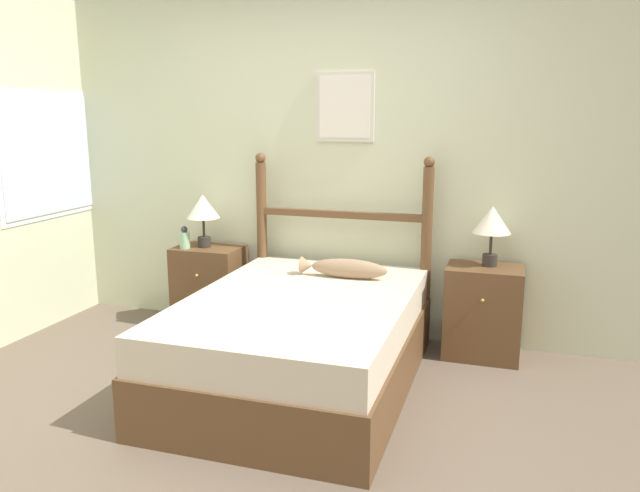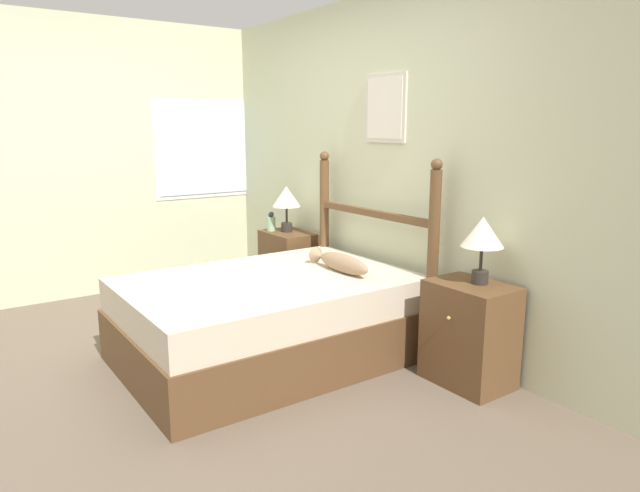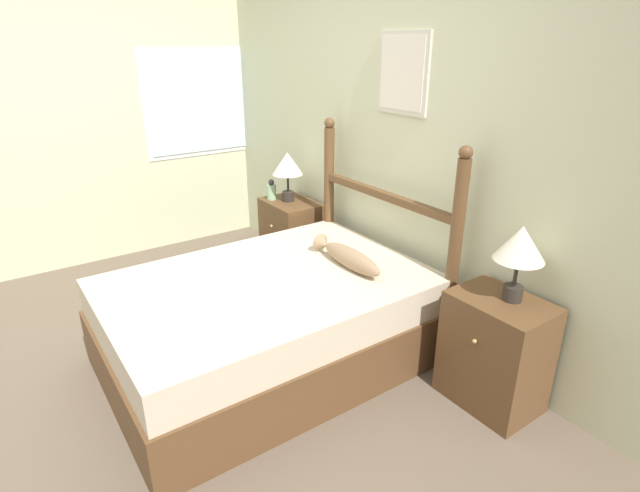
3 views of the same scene
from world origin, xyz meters
TOP-DOWN VIEW (x-y plane):
  - ground_plane at (0.00, 0.00)m, footprint 16.00×16.00m
  - wall_back at (0.00, 1.73)m, footprint 6.40×0.08m
  - wall_left at (-2.13, 0.02)m, footprint 0.08×6.40m
  - bed at (0.18, 0.66)m, footprint 1.34×1.92m
  - headboard at (0.18, 1.58)m, footprint 1.34×0.08m
  - nightstand_left at (-0.88, 1.49)m, footprint 0.51×0.39m
  - nightstand_right at (1.23, 1.49)m, footprint 0.51×0.39m
  - table_lamp_left at (-0.90, 1.48)m, footprint 0.26×0.26m
  - table_lamp_right at (1.25, 1.53)m, footprint 0.26×0.26m
  - bottle at (-1.02, 1.39)m, footprint 0.08×0.08m
  - fish_pillow at (0.31, 1.17)m, footprint 0.60×0.12m

SIDE VIEW (x-z plane):
  - ground_plane at x=0.00m, z-range 0.00..0.00m
  - bed at x=0.18m, z-range 0.00..0.57m
  - nightstand_left at x=-0.88m, z-range 0.00..0.64m
  - nightstand_right at x=1.23m, z-range 0.00..0.64m
  - fish_pillow at x=0.31m, z-range 0.58..0.71m
  - bottle at x=-1.02m, z-range 0.63..0.81m
  - headboard at x=0.18m, z-range 0.05..1.42m
  - table_lamp_left at x=-0.90m, z-range 0.74..1.15m
  - table_lamp_right at x=1.25m, z-range 0.74..1.15m
  - wall_left at x=-2.13m, z-range 0.00..2.55m
  - wall_back at x=0.00m, z-range 0.00..2.55m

